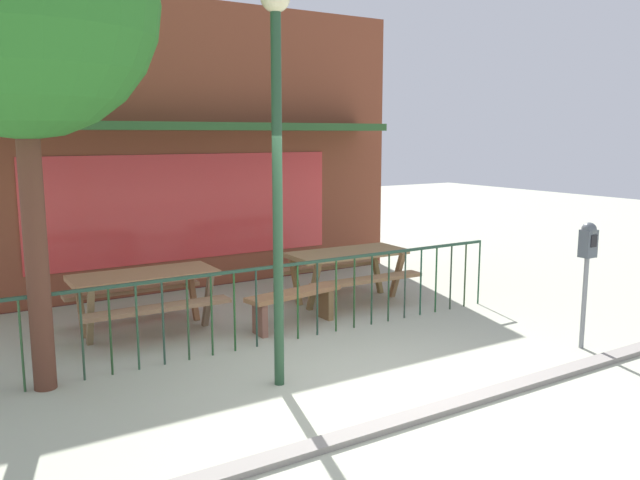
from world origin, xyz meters
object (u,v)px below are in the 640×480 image
Objects in this scene: patio_bench at (294,301)px; street_lamp at (277,130)px; parking_meter_near at (588,252)px; picnic_table_left at (144,285)px; street_tree at (18,0)px; picnic_table_right at (347,262)px.

street_lamp is at bearing -124.41° from patio_bench.
patio_bench is at bearing 55.59° from street_lamp.
picnic_table_left is at bearing 140.91° from parking_meter_near.
street_tree is at bearing 159.62° from parking_meter_near.
street_tree reaches higher than parking_meter_near.
picnic_table_left is 1.93m from patio_bench.
patio_bench is 0.29× the size of street_tree.
picnic_table_left is at bearing 42.46° from street_tree.
picnic_table_left is at bearing 178.02° from picnic_table_right.
patio_bench is at bearing -25.57° from picnic_table_left.
picnic_table_right reaches higher than patio_bench.
picnic_table_left reaches higher than patio_bench.
parking_meter_near is 0.39× the size of street_lamp.
patio_bench is 3.65m from parking_meter_near.
picnic_table_left is 5.42m from parking_meter_near.
picnic_table_right is 1.29× the size of patio_bench.
picnic_table_right is 5.59m from street_tree.
picnic_table_right is (3.06, -0.11, 0.00)m from picnic_table_left.
street_tree is at bearing 150.42° from street_lamp.
parking_meter_near is (4.18, -3.40, 0.55)m from picnic_table_left.
street_lamp is (2.03, -1.15, -1.16)m from street_tree.
parking_meter_near reaches higher than picnic_table_left.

